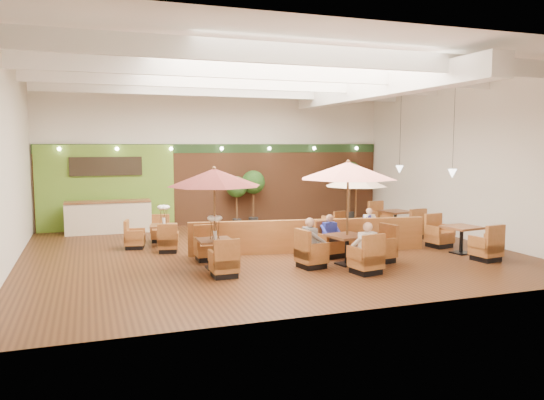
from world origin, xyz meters
name	(u,v)px	position (x,y,z in m)	size (l,w,h in m)	color
room	(263,131)	(0.25, 1.22, 3.63)	(14.04, 14.00, 5.52)	#381E0F
service_counter	(108,217)	(-4.40, 5.10, 0.58)	(3.00, 0.75, 1.18)	beige
booth_divider	(309,236)	(1.11, -0.53, 0.49)	(7.14, 0.18, 0.99)	brown
table_0	(214,192)	(-2.00, -1.61, 2.01)	(2.45, 2.58, 2.65)	brown
table_1	(348,194)	(1.42, -2.38, 1.90)	(2.84, 2.84, 2.81)	brown
table_2	(355,190)	(3.41, 0.96, 1.68)	(2.25, 2.38, 2.31)	brown
table_3	(157,233)	(-3.09, 1.75, 0.44)	(1.71, 2.47, 1.48)	brown
table_4	(461,240)	(5.29, -2.17, 0.39)	(1.05, 2.84, 1.03)	brown
table_5	(395,222)	(5.40, 1.56, 0.40)	(1.06, 2.87, 1.05)	brown
topiary_0	(237,189)	(0.49, 5.30, 1.46)	(0.85, 0.85, 1.97)	black
topiary_1	(253,184)	(1.18, 5.30, 1.62)	(0.94, 0.94, 2.18)	black
topiary_2	(350,176)	(5.48, 5.30, 1.86)	(1.07, 1.07, 2.49)	black
diner_0	(366,243)	(1.42, -3.41, 0.78)	(0.42, 0.35, 0.85)	white
diner_1	(330,231)	(1.42, -1.35, 0.75)	(0.38, 0.30, 0.76)	#2A37B8
diner_2	(312,238)	(0.39, -2.38, 0.78)	(0.36, 0.44, 0.86)	slate
diner_3	(368,222)	(3.46, 0.12, 0.73)	(0.39, 0.37, 0.71)	#2A37B8
diner_4	(368,222)	(3.46, 0.12, 0.73)	(0.39, 0.35, 0.71)	white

